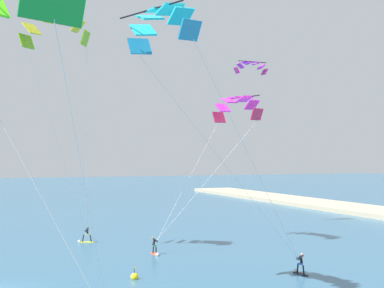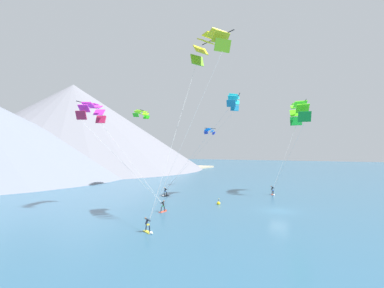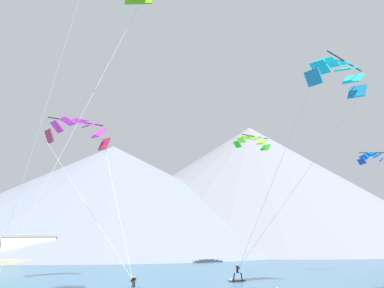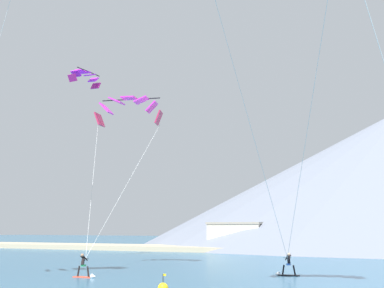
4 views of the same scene
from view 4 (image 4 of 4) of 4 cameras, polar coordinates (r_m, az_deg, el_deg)
kitesurfer_near_lead at (r=38.85m, az=9.95°, el=-13.02°), size 1.75×0.54×1.65m
kitesurfer_near_trail at (r=37.44m, az=-11.25°, el=-13.12°), size 1.74×0.55×1.66m
parafoil_kite_near_trail at (r=48.66m, az=-6.76°, el=3.84°), size 6.41×11.47×13.80m
parafoil_kite_distant_high_outer at (r=62.98m, az=-11.34°, el=7.09°), size 1.43×4.48×1.66m
race_marker_buoy at (r=29.08m, az=-3.11°, el=-15.09°), size 0.56×0.56×1.02m
shoreline_strip at (r=73.37m, az=15.62°, el=-10.95°), size 180.00×10.00×0.70m
shore_building_harbour_front at (r=77.87m, az=13.48°, el=-9.57°), size 9.95×5.81×4.30m
shore_building_promenade_mid at (r=79.95m, az=5.12°, el=-9.80°), size 8.32×6.03×4.17m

